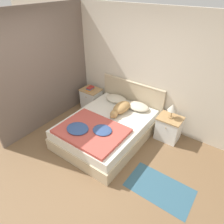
{
  "coord_description": "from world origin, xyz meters",
  "views": [
    {
      "loc": [
        1.92,
        -1.63,
        2.93
      ],
      "look_at": [
        -0.15,
        1.23,
        0.56
      ],
      "focal_mm": 32.0,
      "sensor_mm": 36.0,
      "label": 1
    }
  ],
  "objects": [
    {
      "name": "pillow_left",
      "position": [
        -0.44,
        1.81,
        0.52
      ],
      "size": [
        0.55,
        0.36,
        0.12
      ],
      "color": "beige",
      "rests_on": "bed"
    },
    {
      "name": "nightstand_right",
      "position": [
        0.94,
        1.79,
        0.27
      ],
      "size": [
        0.5,
        0.41,
        0.54
      ],
      "color": "white",
      "rests_on": "ground_plane"
    },
    {
      "name": "rug",
      "position": [
        1.36,
        0.51,
        0.0
      ],
      "size": [
        1.08,
        0.63,
        0.0
      ],
      "color": "#335B70",
      "rests_on": "ground_plane"
    },
    {
      "name": "wall_side_left",
      "position": [
        -1.68,
        1.05,
        1.27
      ],
      "size": [
        0.06,
        3.1,
        2.55
      ],
      "color": "#706056",
      "rests_on": "ground_plane"
    },
    {
      "name": "pillow_right",
      "position": [
        0.15,
        1.81,
        0.52
      ],
      "size": [
        0.55,
        0.36,
        0.12
      ],
      "color": "beige",
      "rests_on": "bed"
    },
    {
      "name": "ground_plane",
      "position": [
        0.0,
        0.0,
        0.0
      ],
      "size": [
        16.0,
        16.0,
        0.0
      ],
      "primitive_type": "plane",
      "color": "brown"
    },
    {
      "name": "table_lamp",
      "position": [
        0.94,
        1.8,
        0.78
      ],
      "size": [
        0.19,
        0.19,
        0.33
      ],
      "color": "#9E7A4C",
      "rests_on": "nightstand_right"
    },
    {
      "name": "dog",
      "position": [
        -0.08,
        1.46,
        0.56
      ],
      "size": [
        0.29,
        0.75,
        0.21
      ],
      "color": "tan",
      "rests_on": "bed"
    },
    {
      "name": "bed",
      "position": [
        -0.15,
        1.03,
        0.23
      ],
      "size": [
        1.55,
        2.01,
        0.46
      ],
      "color": "#C6B28E",
      "rests_on": "ground_plane"
    },
    {
      "name": "wall_back",
      "position": [
        0.0,
        2.13,
        1.27
      ],
      "size": [
        9.0,
        0.06,
        2.55
      ],
      "color": "beige",
      "rests_on": "ground_plane"
    },
    {
      "name": "nightstand_left",
      "position": [
        -1.23,
        1.79,
        0.27
      ],
      "size": [
        0.5,
        0.41,
        0.54
      ],
      "color": "white",
      "rests_on": "ground_plane"
    },
    {
      "name": "book_stack",
      "position": [
        -1.23,
        1.77,
        0.58
      ],
      "size": [
        0.15,
        0.22,
        0.08
      ],
      "color": "orange",
      "rests_on": "nightstand_left"
    },
    {
      "name": "quilt",
      "position": [
        -0.16,
        0.55,
        0.5
      ],
      "size": [
        1.27,
        0.97,
        0.11
      ],
      "color": "#BC4C42",
      "rests_on": "bed"
    },
    {
      "name": "headboard",
      "position": [
        -0.15,
        2.06,
        0.5
      ],
      "size": [
        1.63,
        0.06,
        0.96
      ],
      "color": "#C6B28E",
      "rests_on": "ground_plane"
    }
  ]
}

